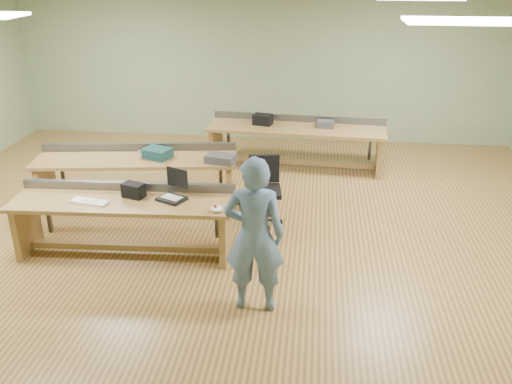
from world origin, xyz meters
TOP-DOWN VIEW (x-y plane):
  - floor at (0.00, 0.00)m, footprint 10.00×10.00m
  - ceiling at (0.00, 0.00)m, footprint 10.00×10.00m
  - wall_back at (0.00, 4.00)m, footprint 10.00×0.04m
  - wall_front at (0.00, -4.00)m, footprint 10.00×0.04m
  - fluor_panels at (0.00, 0.00)m, footprint 6.20×3.50m
  - workbench_front at (-1.22, -1.00)m, footprint 2.79×0.87m
  - workbench_mid at (-1.54, 0.51)m, footprint 3.07×1.19m
  - workbench_back at (0.78, 2.37)m, footprint 3.19×1.05m
  - person at (0.54, -1.99)m, footprint 0.65×0.44m
  - laptop_base at (-0.61, -0.96)m, footprint 0.40×0.37m
  - laptop_screen at (-0.55, -0.84)m, footprint 0.29×0.15m
  - keyboard at (-1.59, -1.15)m, footprint 0.49×0.23m
  - trackball_mouse at (0.00, -1.21)m, footprint 0.15×0.18m
  - camera_bag at (-1.10, -0.92)m, footprint 0.31×0.24m
  - task_chair at (0.44, 0.07)m, footprint 0.58×0.58m
  - parts_bin_teal at (-1.22, 0.53)m, footprint 0.48×0.42m
  - parts_bin_grey at (-0.23, 0.43)m, footprint 0.47×0.35m
  - mug at (-1.47, 0.58)m, footprint 0.17×0.17m
  - drinks_can at (-1.45, 0.45)m, footprint 0.08×0.08m
  - storage_box_back at (0.18, 2.43)m, footprint 0.37×0.30m
  - tray_back at (1.30, 2.38)m, footprint 0.31×0.24m

SIDE VIEW (x-z plane):
  - floor at x=0.00m, z-range 0.00..0.00m
  - task_chair at x=0.44m, z-range -0.13..0.83m
  - workbench_front at x=-1.22m, z-range 0.12..0.98m
  - workbench_mid at x=-1.54m, z-range 0.13..0.99m
  - workbench_back at x=0.78m, z-range 0.13..0.99m
  - keyboard at x=-1.59m, z-range 0.75..0.78m
  - laptop_base at x=-0.61m, z-range 0.75..0.78m
  - trackball_mouse at x=0.00m, z-range 0.75..0.82m
  - mug at x=-1.47m, z-range 0.75..0.86m
  - parts_bin_grey at x=-0.23m, z-range 0.75..0.86m
  - tray_back at x=1.30m, z-range 0.75..0.87m
  - drinks_can at x=-1.45m, z-range 0.75..0.88m
  - parts_bin_teal at x=-1.22m, z-range 0.75..0.89m
  - camera_bag at x=-1.10m, z-range 0.75..0.93m
  - storage_box_back at x=0.18m, z-range 0.75..0.93m
  - person at x=0.54m, z-range 0.00..1.74m
  - laptop_screen at x=-0.55m, z-range 0.88..1.13m
  - wall_back at x=0.00m, z-range 0.00..3.00m
  - wall_front at x=0.00m, z-range 0.00..3.00m
  - fluor_panels at x=0.00m, z-range 2.96..2.99m
  - ceiling at x=0.00m, z-range 3.00..3.00m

